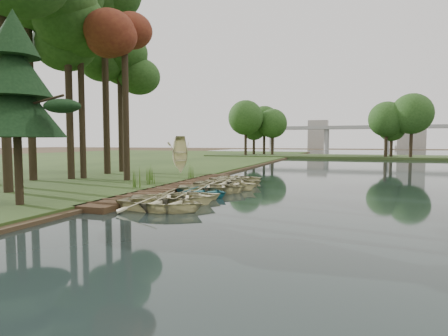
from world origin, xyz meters
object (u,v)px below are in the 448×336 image
(rowboat_1, at_px, (174,196))
(rowboat_2, at_px, (189,194))
(rowboat_0, at_px, (161,201))
(boardwalk, at_px, (176,188))
(stored_rowboat, at_px, (180,169))
(pine_tree, at_px, (15,86))

(rowboat_1, bearing_deg, rowboat_2, -27.57)
(rowboat_0, bearing_deg, boardwalk, 22.08)
(stored_rowboat, bearing_deg, rowboat_1, -126.49)
(stored_rowboat, distance_m, pine_tree, 16.79)
(boardwalk, xyz_separation_m, rowboat_1, (2.38, -5.17, 0.29))
(boardwalk, relative_size, rowboat_0, 4.29)
(rowboat_1, relative_size, stored_rowboat, 1.24)
(boardwalk, xyz_separation_m, pine_tree, (-3.03, -8.38, 4.96))
(boardwalk, relative_size, pine_tree, 2.03)
(boardwalk, distance_m, stored_rowboat, 8.53)
(boardwalk, relative_size, rowboat_1, 4.23)
(stored_rowboat, bearing_deg, rowboat_0, -128.24)
(rowboat_0, bearing_deg, pine_tree, 110.27)
(rowboat_1, xyz_separation_m, stored_rowboat, (-5.83, 12.96, 0.17))
(boardwalk, distance_m, rowboat_2, 4.44)
(boardwalk, bearing_deg, rowboat_1, -65.23)
(boardwalk, xyz_separation_m, rowboat_0, (2.46, -6.49, 0.29))
(pine_tree, bearing_deg, rowboat_0, 18.96)
(rowboat_2, bearing_deg, stored_rowboat, 3.94)
(pine_tree, bearing_deg, boardwalk, 70.12)
(rowboat_1, xyz_separation_m, pine_tree, (-5.41, -3.21, 4.67))
(stored_rowboat, bearing_deg, rowboat_2, -123.32)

